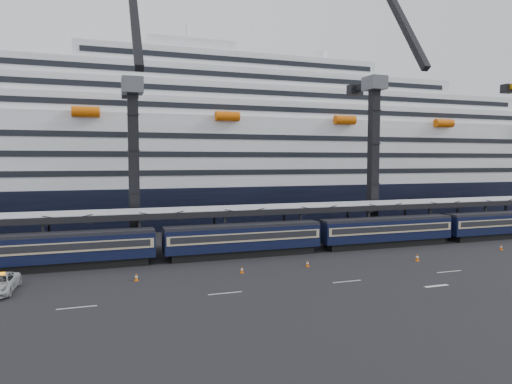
{
  "coord_description": "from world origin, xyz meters",
  "views": [
    {
      "loc": [
        -23.91,
        -41.66,
        11.54
      ],
      "look_at": [
        -6.42,
        10.0,
        7.73
      ],
      "focal_mm": 32.0,
      "sensor_mm": 36.0,
      "label": 1
    }
  ],
  "objects": [
    {
      "name": "ground",
      "position": [
        0.0,
        0.0,
        0.0
      ],
      "size": [
        260.0,
        260.0,
        0.0
      ],
      "primitive_type": "plane",
      "color": "black",
      "rests_on": "ground"
    },
    {
      "name": "lane_markings",
      "position": [
        8.15,
        -5.23,
        0.01
      ],
      "size": [
        111.0,
        4.27,
        0.02
      ],
      "color": "beige",
      "rests_on": "ground"
    },
    {
      "name": "train",
      "position": [
        -4.65,
        10.0,
        2.2
      ],
      "size": [
        133.05,
        3.0,
        4.05
      ],
      "color": "black",
      "rests_on": "ground"
    },
    {
      "name": "canopy",
      "position": [
        0.0,
        14.0,
        5.25
      ],
      "size": [
        130.0,
        6.25,
        5.53
      ],
      "color": "#9FA1A7",
      "rests_on": "ground"
    },
    {
      "name": "cruise_ship",
      "position": [
        -1.08,
        45.99,
        12.34
      ],
      "size": [
        214.09,
        28.84,
        34.0
      ],
      "color": "black",
      "rests_on": "ground"
    },
    {
      "name": "crane_dark_near",
      "position": [
        -20.0,
        18.59,
        11.93
      ],
      "size": [
        4.5,
        17.75,
        35.08
      ],
      "color": "#45474C",
      "rests_on": "ground"
    },
    {
      "name": "crane_dark_mid",
      "position": [
        15.0,
        17.59,
        13.36
      ],
      "size": [
        4.5,
        18.24,
        39.64
      ],
      "color": "#45474C",
      "rests_on": "ground"
    },
    {
      "name": "traffic_cone_b",
      "position": [
        -21.01,
        2.71,
        0.38
      ],
      "size": [
        0.39,
        0.39,
        0.77
      ],
      "color": "#D75A06",
      "rests_on": "ground"
    },
    {
      "name": "traffic_cone_c",
      "position": [
        -10.55,
        2.31,
        0.36
      ],
      "size": [
        0.37,
        0.37,
        0.74
      ],
      "color": "#D75A06",
      "rests_on": "ground"
    },
    {
      "name": "traffic_cone_d",
      "position": [
        -2.97,
        2.74,
        0.37
      ],
      "size": [
        0.38,
        0.38,
        0.76
      ],
      "color": "#D75A06",
      "rests_on": "ground"
    },
    {
      "name": "traffic_cone_e",
      "position": [
        10.19,
        1.28,
        0.42
      ],
      "size": [
        0.43,
        0.43,
        0.86
      ],
      "color": "#D75A06",
      "rests_on": "ground"
    },
    {
      "name": "traffic_cone_f",
      "position": [
        24.6,
        3.13,
        0.38
      ],
      "size": [
        0.38,
        0.38,
        0.76
      ],
      "color": "#D75A06",
      "rests_on": "ground"
    }
  ]
}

